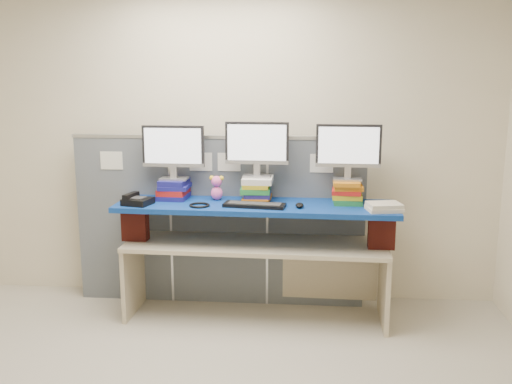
# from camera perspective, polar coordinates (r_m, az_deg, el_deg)

# --- Properties ---
(room) EXTENTS (5.00, 4.00, 2.80)m
(room) POSITION_cam_1_polar(r_m,az_deg,el_deg) (3.26, -8.58, 0.13)
(room) COLOR beige
(room) RESTS_ON ground
(cubicle_partition) EXTENTS (2.60, 0.06, 1.53)m
(cubicle_partition) POSITION_cam_1_polar(r_m,az_deg,el_deg) (5.11, -3.72, -2.82)
(cubicle_partition) COLOR #515860
(cubicle_partition) RESTS_ON ground
(desk) EXTENTS (2.20, 0.69, 0.66)m
(desk) POSITION_cam_1_polar(r_m,az_deg,el_deg) (4.85, -0.00, -6.55)
(desk) COLOR #C0B192
(desk) RESTS_ON ground
(brick_pier_left) EXTENTS (0.21, 0.12, 0.29)m
(brick_pier_left) POSITION_cam_1_polar(r_m,az_deg,el_deg) (4.94, -11.99, -3.10)
(brick_pier_left) COLOR maroon
(brick_pier_left) RESTS_ON desk
(brick_pier_right) EXTENTS (0.21, 0.12, 0.29)m
(brick_pier_right) POSITION_cam_1_polar(r_m,az_deg,el_deg) (4.72, 12.44, -3.82)
(brick_pier_right) COLOR maroon
(brick_pier_right) RESTS_ON desk
(blue_board) EXTENTS (2.34, 0.64, 0.04)m
(blue_board) POSITION_cam_1_polar(r_m,az_deg,el_deg) (4.73, -0.00, -1.44)
(blue_board) COLOR navy
(blue_board) RESTS_ON brick_pier_left
(book_stack_left) EXTENTS (0.26, 0.31, 0.17)m
(book_stack_left) POSITION_cam_1_polar(r_m,az_deg,el_deg) (4.96, -8.19, 0.27)
(book_stack_left) COLOR navy
(book_stack_left) RESTS_ON blue_board
(book_stack_center) EXTENTS (0.27, 0.31, 0.21)m
(book_stack_center) POSITION_cam_1_polar(r_m,az_deg,el_deg) (4.81, 0.09, 0.32)
(book_stack_center) COLOR #C16C12
(book_stack_center) RESTS_ON blue_board
(book_stack_right) EXTENTS (0.26, 0.32, 0.19)m
(book_stack_right) POSITION_cam_1_polar(r_m,az_deg,el_deg) (4.80, 9.08, 0.02)
(book_stack_right) COLOR #1F7538
(book_stack_right) RESTS_ON blue_board
(monitor_left) EXTENTS (0.53, 0.15, 0.46)m
(monitor_left) POSITION_cam_1_polar(r_m,az_deg,el_deg) (4.90, -8.27, 4.27)
(monitor_left) COLOR #959499
(monitor_left) RESTS_ON book_stack_left
(monitor_center) EXTENTS (0.53, 0.15, 0.46)m
(monitor_center) POSITION_cam_1_polar(r_m,az_deg,el_deg) (4.76, 0.10, 4.63)
(monitor_center) COLOR #959499
(monitor_center) RESTS_ON book_stack_center
(monitor_right) EXTENTS (0.53, 0.15, 0.46)m
(monitor_right) POSITION_cam_1_polar(r_m,az_deg,el_deg) (4.74, 9.22, 4.29)
(monitor_right) COLOR #959499
(monitor_right) RESTS_ON book_stack_right
(keyboard) EXTENTS (0.52, 0.23, 0.03)m
(keyboard) POSITION_cam_1_polar(r_m,az_deg,el_deg) (4.61, -0.15, -1.30)
(keyboard) COLOR black
(keyboard) RESTS_ON blue_board
(mouse) EXTENTS (0.08, 0.13, 0.04)m
(mouse) POSITION_cam_1_polar(r_m,az_deg,el_deg) (4.60, 4.37, -1.33)
(mouse) COLOR black
(mouse) RESTS_ON blue_board
(desk_phone) EXTENTS (0.26, 0.24, 0.09)m
(desk_phone) POSITION_cam_1_polar(r_m,az_deg,el_deg) (4.79, -11.82, -0.83)
(desk_phone) COLOR black
(desk_phone) RESTS_ON blue_board
(headset) EXTENTS (0.19, 0.19, 0.02)m
(headset) POSITION_cam_1_polar(r_m,az_deg,el_deg) (4.65, -5.68, -1.32)
(headset) COLOR black
(headset) RESTS_ON blue_board
(plush_toy) EXTENTS (0.12, 0.09, 0.21)m
(plush_toy) POSITION_cam_1_polar(r_m,az_deg,el_deg) (4.86, -3.95, 0.44)
(plush_toy) COLOR pink
(plush_toy) RESTS_ON blue_board
(binder_stack) EXTENTS (0.30, 0.26, 0.06)m
(binder_stack) POSITION_cam_1_polar(r_m,az_deg,el_deg) (4.59, 12.69, -1.48)
(binder_stack) COLOR beige
(binder_stack) RESTS_ON blue_board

